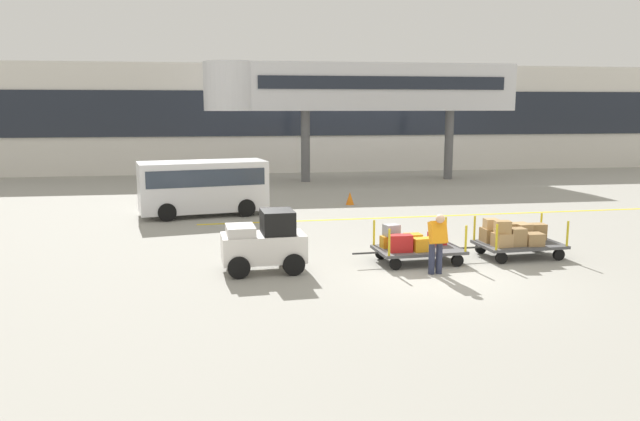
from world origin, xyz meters
TOP-DOWN VIEW (x-y plane):
  - ground_plane at (0.00, 0.00)m, footprint 120.00×120.00m
  - apron_lead_line at (3.30, 8.10)m, footprint 19.09×0.98m
  - terminal_building at (0.00, 25.98)m, footprint 54.17×2.51m
  - jet_bridge at (1.82, 19.99)m, footprint 17.37×3.00m
  - baggage_tug at (-4.26, 0.94)m, footprint 2.17×1.35m
  - baggage_cart_lead at (-0.23, 1.23)m, footprint 3.04×1.54m
  - baggage_cart_middle at (2.78, 1.45)m, footprint 3.04×1.54m
  - baggage_handler at (-0.02, -0.01)m, footprint 0.42×0.45m
  - shuttle_van at (-6.05, 9.70)m, footprint 5.07×2.77m
  - safety_cone_near at (0.11, 11.41)m, footprint 0.36×0.36m

SIDE VIEW (x-z plane):
  - ground_plane at x=0.00m, z-range 0.00..0.00m
  - apron_lead_line at x=3.30m, z-range 0.00..0.01m
  - safety_cone_near at x=0.11m, z-range 0.00..0.55m
  - baggage_cart_lead at x=-0.23m, z-range -0.06..1.04m
  - baggage_cart_middle at x=2.78m, z-range 0.00..1.11m
  - baggage_tug at x=-4.26m, z-range -0.04..1.54m
  - baggage_handler at x=-0.02m, z-range 0.08..1.65m
  - shuttle_van at x=-6.05m, z-range 0.19..2.28m
  - terminal_building at x=0.00m, z-range 0.01..6.84m
  - jet_bridge at x=1.82m, z-range 1.92..8.47m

